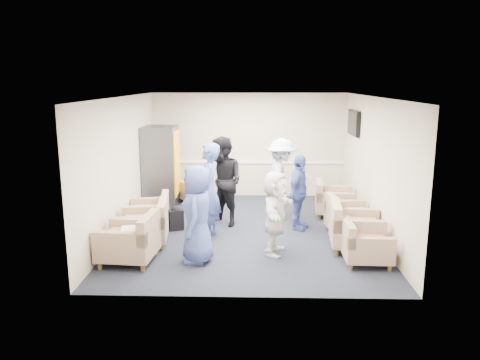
{
  "coord_description": "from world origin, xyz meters",
  "views": [
    {
      "loc": [
        0.11,
        -9.14,
        3.02
      ],
      "look_at": [
        -0.15,
        0.2,
        1.02
      ],
      "focal_mm": 35.0,
      "sensor_mm": 36.0,
      "label": 1
    }
  ],
  "objects_px": {
    "armchair_left_mid": "(147,226)",
    "person_mid_right": "(299,192)",
    "armchair_left_near": "(132,242)",
    "vending_machine": "(161,167)",
    "person_back_left": "(223,182)",
    "armchair_right_near": "(364,246)",
    "armchair_corner": "(194,190)",
    "person_back_right": "(281,179)",
    "armchair_right_midfar": "(347,218)",
    "armchair_right_midnear": "(353,230)",
    "armchair_left_far": "(152,214)",
    "armchair_right_far": "(332,201)",
    "person_front_left": "(197,214)",
    "person_mid_left": "(209,192)",
    "person_front_right": "(275,213)"
  },
  "relations": [
    {
      "from": "armchair_left_near",
      "to": "armchair_right_far",
      "type": "relative_size",
      "value": 1.04
    },
    {
      "from": "armchair_left_far",
      "to": "person_mid_left",
      "type": "bearing_deg",
      "value": 55.6
    },
    {
      "from": "armchair_left_near",
      "to": "armchair_left_mid",
      "type": "height_order",
      "value": "armchair_left_near"
    },
    {
      "from": "armchair_left_near",
      "to": "person_back_right",
      "type": "height_order",
      "value": "person_back_right"
    },
    {
      "from": "armchair_right_midfar",
      "to": "person_mid_right",
      "type": "height_order",
      "value": "person_mid_right"
    },
    {
      "from": "armchair_left_far",
      "to": "person_mid_right",
      "type": "xyz_separation_m",
      "value": [
        3.02,
        0.03,
        0.46
      ]
    },
    {
      "from": "armchair_right_near",
      "to": "person_back_left",
      "type": "bearing_deg",
      "value": 51.58
    },
    {
      "from": "armchair_right_near",
      "to": "person_front_right",
      "type": "height_order",
      "value": "person_front_right"
    },
    {
      "from": "armchair_right_near",
      "to": "vending_machine",
      "type": "bearing_deg",
      "value": 50.53
    },
    {
      "from": "armchair_right_near",
      "to": "vending_machine",
      "type": "xyz_separation_m",
      "value": [
        -4.06,
        3.53,
        0.67
      ]
    },
    {
      "from": "armchair_left_mid",
      "to": "armchair_left_far",
      "type": "relative_size",
      "value": 1.09
    },
    {
      "from": "vending_machine",
      "to": "person_back_left",
      "type": "relative_size",
      "value": 1.04
    },
    {
      "from": "armchair_left_near",
      "to": "armchair_corner",
      "type": "bearing_deg",
      "value": 177.26
    },
    {
      "from": "armchair_right_midfar",
      "to": "armchair_right_far",
      "type": "distance_m",
      "value": 1.34
    },
    {
      "from": "armchair_right_midfar",
      "to": "armchair_left_mid",
      "type": "bearing_deg",
      "value": 93.06
    },
    {
      "from": "person_back_left",
      "to": "armchair_left_far",
      "type": "bearing_deg",
      "value": -127.3
    },
    {
      "from": "armchair_left_mid",
      "to": "vending_machine",
      "type": "distance_m",
      "value": 2.77
    },
    {
      "from": "person_mid_right",
      "to": "person_front_left",
      "type": "bearing_deg",
      "value": 157.93
    },
    {
      "from": "vending_machine",
      "to": "person_back_left",
      "type": "distance_m",
      "value": 2.16
    },
    {
      "from": "armchair_right_midnear",
      "to": "armchair_right_near",
      "type": "bearing_deg",
      "value": -171.51
    },
    {
      "from": "vending_machine",
      "to": "armchair_right_near",
      "type": "bearing_deg",
      "value": -40.97
    },
    {
      "from": "armchair_left_far",
      "to": "armchair_right_far",
      "type": "relative_size",
      "value": 0.96
    },
    {
      "from": "person_mid_left",
      "to": "person_mid_right",
      "type": "height_order",
      "value": "person_mid_left"
    },
    {
      "from": "armchair_right_midfar",
      "to": "person_mid_right",
      "type": "xyz_separation_m",
      "value": [
        -0.94,
        0.34,
        0.44
      ]
    },
    {
      "from": "armchair_right_midnear",
      "to": "armchair_corner",
      "type": "height_order",
      "value": "armchair_right_midnear"
    },
    {
      "from": "armchair_right_midfar",
      "to": "person_back_left",
      "type": "distance_m",
      "value": 2.63
    },
    {
      "from": "armchair_left_near",
      "to": "person_front_left",
      "type": "xyz_separation_m",
      "value": [
        1.11,
        0.06,
        0.47
      ]
    },
    {
      "from": "armchair_left_mid",
      "to": "person_mid_right",
      "type": "distance_m",
      "value": 3.11
    },
    {
      "from": "armchair_left_far",
      "to": "person_back_left",
      "type": "bearing_deg",
      "value": 92.15
    },
    {
      "from": "armchair_left_mid",
      "to": "armchair_corner",
      "type": "relative_size",
      "value": 0.91
    },
    {
      "from": "vending_machine",
      "to": "person_front_left",
      "type": "relative_size",
      "value": 1.17
    },
    {
      "from": "person_front_left",
      "to": "person_front_right",
      "type": "relative_size",
      "value": 1.11
    },
    {
      "from": "armchair_left_near",
      "to": "person_front_right",
      "type": "xyz_separation_m",
      "value": [
        2.43,
        0.49,
        0.39
      ]
    },
    {
      "from": "armchair_left_near",
      "to": "armchair_right_midfar",
      "type": "distance_m",
      "value": 4.2
    },
    {
      "from": "armchair_right_far",
      "to": "person_front_left",
      "type": "bearing_deg",
      "value": 142.16
    },
    {
      "from": "armchair_right_midnear",
      "to": "person_back_right",
      "type": "xyz_separation_m",
      "value": [
        -1.19,
        1.91,
        0.53
      ]
    },
    {
      "from": "armchair_right_near",
      "to": "person_front_right",
      "type": "distance_m",
      "value": 1.59
    },
    {
      "from": "armchair_left_far",
      "to": "armchair_right_midnear",
      "type": "distance_m",
      "value": 4.05
    },
    {
      "from": "person_back_right",
      "to": "person_mid_right",
      "type": "height_order",
      "value": "person_back_right"
    },
    {
      "from": "armchair_right_near",
      "to": "armchair_right_far",
      "type": "bearing_deg",
      "value": 2.95
    },
    {
      "from": "armchair_right_midfar",
      "to": "person_front_left",
      "type": "distance_m",
      "value": 3.21
    },
    {
      "from": "armchair_right_midfar",
      "to": "person_mid_left",
      "type": "relative_size",
      "value": 0.49
    },
    {
      "from": "armchair_right_midnear",
      "to": "person_back_right",
      "type": "bearing_deg",
      "value": 36.54
    },
    {
      "from": "armchair_left_far",
      "to": "person_mid_left",
      "type": "distance_m",
      "value": 1.51
    },
    {
      "from": "armchair_left_near",
      "to": "armchair_corner",
      "type": "xyz_separation_m",
      "value": [
        0.54,
        4.08,
        -0.05
      ]
    },
    {
      "from": "armchair_right_midnear",
      "to": "armchair_corner",
      "type": "bearing_deg",
      "value": 49.33
    },
    {
      "from": "armchair_left_near",
      "to": "person_back_left",
      "type": "height_order",
      "value": "person_back_left"
    },
    {
      "from": "armchair_right_near",
      "to": "armchair_right_midfar",
      "type": "bearing_deg",
      "value": 0.89
    },
    {
      "from": "armchair_corner",
      "to": "vending_machine",
      "type": "bearing_deg",
      "value": -1.17
    },
    {
      "from": "armchair_left_near",
      "to": "person_mid_left",
      "type": "distance_m",
      "value": 1.82
    }
  ]
}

